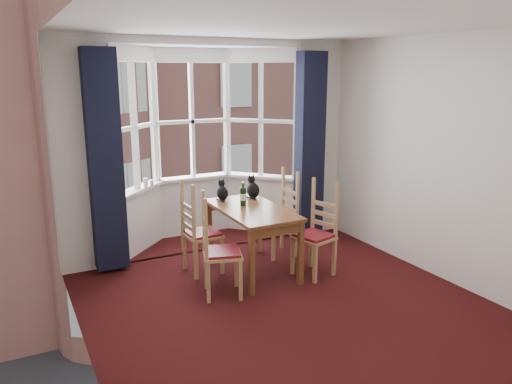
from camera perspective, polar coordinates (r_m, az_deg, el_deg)
floor at (r=5.15m, az=5.11°, el=-13.99°), size 4.50×4.50×0.00m
ceiling at (r=4.58m, az=5.90°, el=18.76°), size 4.50×4.50×0.00m
wall_left at (r=3.99m, az=-19.53°, el=-1.48°), size 0.00×4.50×4.50m
wall_right at (r=5.97m, az=21.90°, el=3.17°), size 0.00×4.50×4.50m
wall_back_pier_left at (r=6.22m, az=-19.27°, el=3.78°), size 0.70×0.12×2.80m
wall_back_pier_right at (r=7.42m, az=6.90°, el=5.95°), size 0.70×0.12×2.80m
bay_window at (r=7.11m, az=-6.58°, el=5.62°), size 2.76×0.94×2.80m
curtain_left at (r=6.09m, az=-16.85°, el=3.28°), size 0.38×0.22×2.60m
curtain_right at (r=7.15m, az=6.16°, el=5.27°), size 0.38×0.22×2.60m
dining_table at (r=5.98m, az=-0.48°, el=-2.86°), size 0.73×1.35×0.79m
chair_left_near at (r=5.41m, az=-4.83°, el=-7.10°), size 0.51×0.52×0.92m
chair_left_far at (r=6.02m, az=-6.92°, el=-4.98°), size 0.41×0.43×0.92m
chair_right_near at (r=6.03m, az=7.20°, el=-4.96°), size 0.50×0.51×0.92m
chair_right_far at (r=6.63m, az=3.21°, el=-3.13°), size 0.40×0.42×0.92m
cat_left at (r=6.33m, az=-3.88°, el=0.01°), size 0.18×0.22×0.27m
cat_right at (r=6.43m, az=-0.36°, el=0.36°), size 0.18×0.24×0.30m
wine_bottle at (r=6.03m, az=-1.48°, el=-0.38°), size 0.08×0.08×0.29m
candle_tall at (r=6.80m, az=-12.49°, el=1.02°), size 0.06×0.06×0.13m
candle_short at (r=6.86m, az=-11.85°, el=0.99°), size 0.06×0.06×0.09m
street at (r=37.13m, az=-22.61°, el=-0.40°), size 80.00×80.00×0.00m
tenement_building at (r=18.04m, az=-19.60°, el=10.44°), size 18.40×7.80×15.20m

